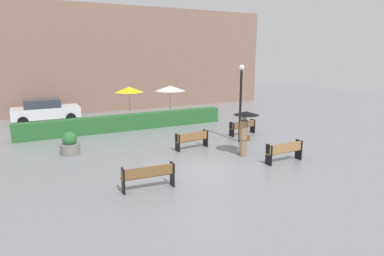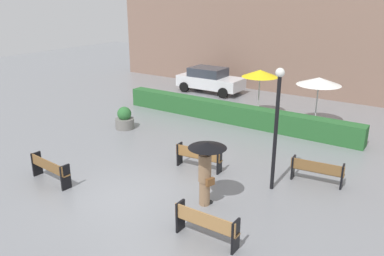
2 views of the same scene
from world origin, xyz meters
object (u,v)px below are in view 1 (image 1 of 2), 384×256
object	(u,v)px
bench_far_right	(243,126)
planter_pot	(70,145)
bench_near_right	(285,151)
pedestrian_with_umbrella	(245,126)
parked_car	(45,110)
patio_umbrella_white	(170,88)
lamp_post	(241,95)
patio_umbrella_yellow	(129,90)
bench_mid_center	(192,139)
bench_near_left	(149,175)

from	to	relation	value
bench_far_right	planter_pot	xyz separation A→B (m)	(-9.19, 0.57, -0.03)
bench_near_right	pedestrian_with_umbrella	bearing A→B (deg)	122.27
parked_car	patio_umbrella_white	bearing A→B (deg)	-21.50
patio_umbrella_white	planter_pot	bearing A→B (deg)	-144.03
bench_near_right	parked_car	xyz separation A→B (m)	(-8.32, 13.72, 0.30)
patio_umbrella_white	parked_car	distance (m)	8.44
bench_far_right	pedestrian_with_umbrella	world-z (taller)	pedestrian_with_umbrella
lamp_post	patio_umbrella_yellow	distance (m)	7.86
bench_mid_center	pedestrian_with_umbrella	world-z (taller)	pedestrian_with_umbrella
lamp_post	patio_umbrella_yellow	xyz separation A→B (m)	(-3.72, 6.92, -0.17)
planter_pot	lamp_post	world-z (taller)	lamp_post
lamp_post	patio_umbrella_white	bearing A→B (deg)	96.71
bench_mid_center	patio_umbrella_yellow	xyz separation A→B (m)	(-0.93, 7.00, 1.76)
bench_far_right	pedestrian_with_umbrella	bearing A→B (deg)	-125.07
bench_far_right	patio_umbrella_white	size ratio (longest dim) A/B	0.73
bench_mid_center	patio_umbrella_yellow	bearing A→B (deg)	97.56
bench_near_right	pedestrian_with_umbrella	size ratio (longest dim) A/B	0.88
bench_near_left	patio_umbrella_white	world-z (taller)	patio_umbrella_white
patio_umbrella_white	parked_car	xyz separation A→B (m)	(-7.75, 3.05, -1.37)
bench_near_right	bench_mid_center	distance (m)	4.36
bench_near_left	bench_near_right	xyz separation A→B (m)	(6.08, 0.11, 0.00)
bench_near_left	bench_near_right	size ratio (longest dim) A/B	1.04
pedestrian_with_umbrella	patio_umbrella_white	bearing A→B (deg)	87.51
bench_far_right	bench_mid_center	size ratio (longest dim) A/B	0.99
planter_pot	patio_umbrella_yellow	xyz separation A→B (m)	(4.39, 5.16, 1.80)
bench_near_right	parked_car	bearing A→B (deg)	121.22
lamp_post	bench_far_right	bearing A→B (deg)	47.89
planter_pot	parked_car	xyz separation A→B (m)	(-0.46, 8.34, 0.37)
bench_near_left	bench_mid_center	size ratio (longest dim) A/B	1.05
pedestrian_with_umbrella	planter_pot	distance (m)	7.95
bench_near_left	bench_near_right	distance (m)	6.08
planter_pot	lamp_post	distance (m)	8.54
bench_near_left	parked_car	size ratio (longest dim) A/B	0.44
bench_mid_center	planter_pot	xyz separation A→B (m)	(-5.32, 1.84, -0.05)
bench_near_left	patio_umbrella_white	xyz separation A→B (m)	(5.50, 10.78, 1.67)
parked_car	bench_near_left	bearing A→B (deg)	-80.79
planter_pot	parked_car	size ratio (longest dim) A/B	0.25
lamp_post	bench_near_left	bearing A→B (deg)	-149.50
bench_mid_center	planter_pot	world-z (taller)	planter_pot
patio_umbrella_white	bench_near_left	bearing A→B (deg)	-117.05
bench_near_right	lamp_post	world-z (taller)	lamp_post
pedestrian_with_umbrella	parked_car	world-z (taller)	pedestrian_with_umbrella
bench_far_right	patio_umbrella_white	distance (m)	6.40
lamp_post	parked_car	world-z (taller)	lamp_post
bench_far_right	patio_umbrella_white	world-z (taller)	patio_umbrella_white
bench_near_right	planter_pot	bearing A→B (deg)	145.60
bench_mid_center	patio_umbrella_white	size ratio (longest dim) A/B	0.74
bench_mid_center	patio_umbrella_yellow	distance (m)	7.27
bench_far_right	planter_pot	world-z (taller)	planter_pot
patio_umbrella_yellow	lamp_post	bearing A→B (deg)	-61.73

